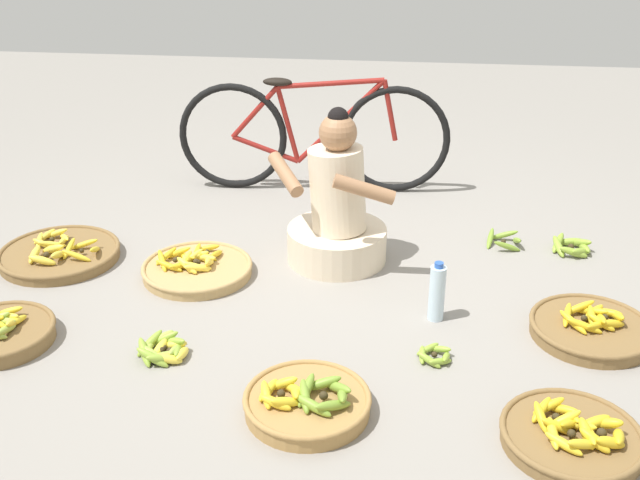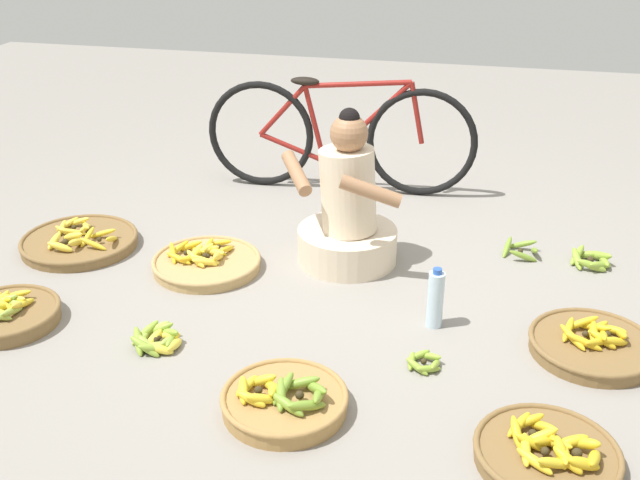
% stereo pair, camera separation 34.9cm
% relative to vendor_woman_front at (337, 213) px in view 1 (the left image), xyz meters
% --- Properties ---
extents(ground_plane, '(10.00, 10.00, 0.00)m').
position_rel_vendor_woman_front_xyz_m(ground_plane, '(-0.03, -0.30, -0.27)').
color(ground_plane, gray).
extents(vendor_woman_front, '(0.67, 0.52, 0.83)m').
position_rel_vendor_woman_front_xyz_m(vendor_woman_front, '(0.00, 0.00, 0.00)').
color(vendor_woman_front, beige).
rests_on(vendor_woman_front, ground).
extents(bicycle_leaning, '(1.70, 0.13, 0.73)m').
position_rel_vendor_woman_front_xyz_m(bicycle_leaning, '(-0.24, 0.97, 0.09)').
color(bicycle_leaning, black).
rests_on(bicycle_leaning, ground).
extents(banana_basket_near_bicycle, '(0.51, 0.51, 0.14)m').
position_rel_vendor_woman_front_xyz_m(banana_basket_near_bicycle, '(0.98, -1.35, -0.22)').
color(banana_basket_near_bicycle, brown).
rests_on(banana_basket_near_bicycle, ground).
extents(banana_basket_mid_left, '(0.56, 0.56, 0.13)m').
position_rel_vendor_woman_front_xyz_m(banana_basket_mid_left, '(-0.69, -0.25, -0.23)').
color(banana_basket_mid_left, tan).
rests_on(banana_basket_mid_left, ground).
extents(banana_basket_back_center, '(0.49, 0.49, 0.15)m').
position_rel_vendor_woman_front_xyz_m(banana_basket_back_center, '(0.01, -1.28, -0.22)').
color(banana_basket_back_center, '#A87F47').
rests_on(banana_basket_back_center, ground).
extents(banana_basket_front_center, '(0.54, 0.54, 0.14)m').
position_rel_vendor_woman_front_xyz_m(banana_basket_front_center, '(1.19, -0.61, -0.22)').
color(banana_basket_front_center, brown).
rests_on(banana_basket_front_center, ground).
extents(banana_basket_mid_right, '(0.63, 0.63, 0.13)m').
position_rel_vendor_woman_front_xyz_m(banana_basket_mid_right, '(-1.45, -0.17, -0.23)').
color(banana_basket_mid_right, brown).
rests_on(banana_basket_mid_right, ground).
extents(loose_bananas_front_right, '(0.23, 0.24, 0.10)m').
position_rel_vendor_woman_front_xyz_m(loose_bananas_front_right, '(-0.64, -0.97, -0.23)').
color(loose_bananas_front_right, '#8CAD38').
rests_on(loose_bananas_front_right, ground).
extents(loose_bananas_front_left, '(0.24, 0.24, 0.09)m').
position_rel_vendor_woman_front_xyz_m(loose_bananas_front_left, '(1.25, 0.24, -0.23)').
color(loose_bananas_front_left, '#8CAD38').
rests_on(loose_bananas_front_left, ground).
extents(loose_bananas_back_right, '(0.17, 0.17, 0.06)m').
position_rel_vendor_woman_front_xyz_m(loose_bananas_back_right, '(0.50, -0.88, -0.24)').
color(loose_bananas_back_right, '#8CAD38').
rests_on(loose_bananas_back_right, ground).
extents(loose_bananas_near_vendor, '(0.20, 0.20, 0.09)m').
position_rel_vendor_woman_front_xyz_m(loose_bananas_near_vendor, '(0.90, 0.27, -0.23)').
color(loose_bananas_near_vendor, olive).
rests_on(loose_bananas_near_vendor, ground).
extents(water_bottle, '(0.07, 0.07, 0.29)m').
position_rel_vendor_woman_front_xyz_m(water_bottle, '(0.51, -0.54, -0.13)').
color(water_bottle, silver).
rests_on(water_bottle, ground).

